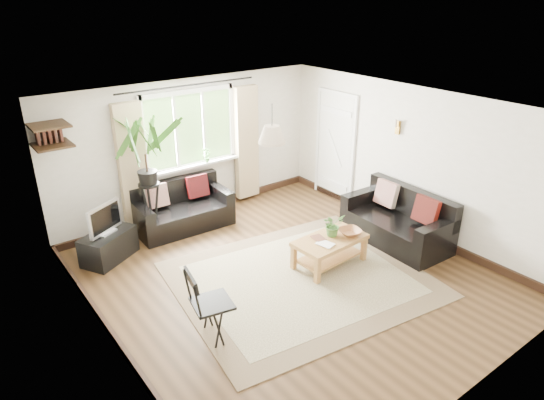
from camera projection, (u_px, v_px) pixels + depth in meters
floor at (289, 277)px, 6.87m from camera, size 5.50×5.50×0.00m
ceiling at (292, 109)px, 5.90m from camera, size 5.50×5.50×0.00m
wall_back at (190, 149)px, 8.39m from camera, size 5.00×0.02×2.40m
wall_front at (482, 297)px, 4.38m from camera, size 5.00×0.02×2.40m
wall_left at (103, 258)px, 5.00m from camera, size 0.02×5.50×2.40m
wall_right at (411, 161)px, 7.77m from camera, size 0.02×5.50×2.40m
rug at (300, 279)px, 6.80m from camera, size 3.69×3.28×0.02m
window at (190, 129)px, 8.22m from camera, size 2.50×0.16×2.16m
door at (335, 148)px, 9.07m from camera, size 0.06×0.96×2.06m
corner_shelf at (51, 135)px, 6.69m from camera, size 0.50×0.50×0.34m
pendant_lamp at (272, 130)px, 6.33m from camera, size 0.36×0.36×0.54m
wall_sconce at (397, 125)px, 7.73m from camera, size 0.12×0.12×0.28m
sofa_back at (183, 207)px, 8.14m from camera, size 1.62×0.86×0.75m
sofa_right at (397, 219)px, 7.67m from camera, size 1.74×0.92×0.80m
coffee_table at (329, 252)px, 7.08m from camera, size 1.10×0.63×0.44m
table_plant at (333, 225)px, 7.02m from camera, size 0.33×0.29×0.34m
bowl at (350, 232)px, 7.09m from camera, size 0.39×0.39×0.08m
book_a at (322, 246)px, 6.76m from camera, size 0.22×0.27×0.02m
book_b at (314, 239)px, 6.95m from camera, size 0.19×0.23×0.02m
tv_stand at (109, 246)px, 7.24m from camera, size 0.93×0.80×0.44m
tv at (104, 218)px, 7.06m from camera, size 0.65×0.49×0.48m
palm_stand at (148, 179)px, 7.59m from camera, size 0.85×0.85×2.01m
folding_chair at (212, 304)px, 5.51m from camera, size 0.56×0.56×0.92m
sill_plant at (207, 155)px, 8.50m from camera, size 0.14×0.10×0.27m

